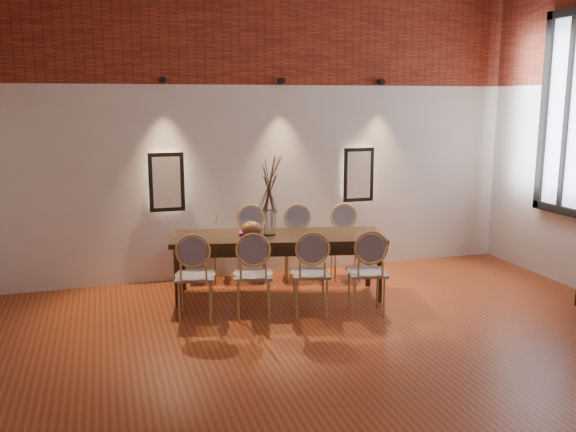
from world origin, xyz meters
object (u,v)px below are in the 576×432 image
object	(u,v)px
chair_near_d	(367,272)
chair_near_a	(195,276)
chair_far_c	(299,244)
vase	(270,223)
chair_far_a	(203,246)
chair_near_b	(253,275)
chair_far_b	(251,245)
book	(250,233)
chair_far_d	(346,243)
dining_table	(278,266)
chair_near_c	(310,273)
bowl	(252,229)

from	to	relation	value
chair_near_d	chair_near_a	bearing A→B (deg)	180.00
chair_far_c	vase	bearing A→B (deg)	58.98
chair_near_a	chair_far_a	bearing A→B (deg)	90.00
chair_near_b	chair_far_b	size ratio (longest dim) A/B	1.00
chair_far_b	chair_far_a	bearing A→B (deg)	0.00
book	chair_far_d	bearing A→B (deg)	13.83
dining_table	chair_near_b	world-z (taller)	chair_near_b
chair_far_d	chair_far_b	bearing A→B (deg)	0.00
chair_near_c	dining_table	bearing A→B (deg)	114.52
chair_far_a	chair_far_b	xyz separation A→B (m)	(0.60, -0.14, 0.00)
chair_near_b	chair_far_c	size ratio (longest dim) A/B	1.00
bowl	chair_near_a	bearing A→B (deg)	-147.23
chair_near_d	vase	bearing A→B (deg)	146.55
chair_far_a	bowl	xyz separation A→B (m)	(0.44, -0.85, 0.37)
chair_far_a	chair_far_d	xyz separation A→B (m)	(1.81, -0.41, 0.00)
chair_near_c	vase	bearing A→B (deg)	121.02
chair_far_d	book	size ratio (longest dim) A/B	3.62
chair_near_a	vase	world-z (taller)	vase
dining_table	chair_near_a	xyz separation A→B (m)	(-1.05, -0.46, 0.09)
chair_far_d	book	bearing A→B (deg)	26.56
chair_far_d	bowl	size ratio (longest dim) A/B	3.92
chair_far_a	chair_far_d	bearing A→B (deg)	-180.00
chair_near_c	vase	size ratio (longest dim) A/B	3.13
chair_near_c	book	world-z (taller)	chair_near_c
chair_near_d	chair_far_c	bearing A→B (deg)	114.52
chair_near_c	chair_near_d	distance (m)	0.62
chair_far_d	vase	size ratio (longest dim) A/B	3.13
vase	chair_near_b	bearing A→B (deg)	-120.00
chair_near_a	chair_near_c	world-z (taller)	same
book	vase	bearing A→B (deg)	-25.11
chair_far_b	bowl	xyz separation A→B (m)	(-0.16, -0.71, 0.37)
chair_near_c	bowl	bearing A→B (deg)	134.64
chair_near_b	vase	bearing A→B (deg)	72.73
vase	bowl	distance (m)	0.23
chair_near_b	chair_near_d	world-z (taller)	same
chair_near_a	chair_far_b	xyz separation A→B (m)	(0.90, 1.18, 0.00)
chair_near_d	book	world-z (taller)	chair_near_d
chair_near_b	chair_near_c	bearing A→B (deg)	-0.00
dining_table	chair_near_b	distance (m)	0.75
chair_near_b	bowl	size ratio (longest dim) A/B	3.92
chair_far_c	bowl	world-z (taller)	chair_far_c
chair_near_a	chair_far_d	world-z (taller)	same
chair_far_d	chair_near_d	bearing A→B (deg)	90.00
chair_far_c	chair_far_b	bearing A→B (deg)	0.00
chair_far_a	chair_far_b	distance (m)	0.62
chair_near_d	chair_near_b	bearing A→B (deg)	180.00
chair_far_c	book	size ratio (longest dim) A/B	3.62
chair_near_a	chair_far_b	distance (m)	1.49
chair_near_a	chair_far_a	world-z (taller)	same
chair_far_b	chair_far_c	distance (m)	0.62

